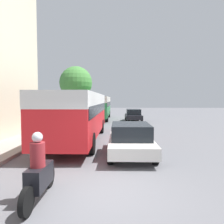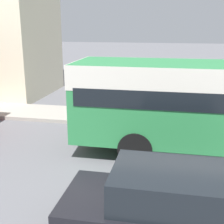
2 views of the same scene
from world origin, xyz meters
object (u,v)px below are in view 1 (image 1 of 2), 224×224
at_px(pedestrian_near_curb, 85,109).
at_px(bus_lead, 79,110).
at_px(motorcycle_behind_lead, 39,173).
at_px(car_far_curb, 131,139).
at_px(bus_following, 99,105).
at_px(car_crossing, 133,115).

bearing_deg(pedestrian_near_curb, bus_lead, -82.59).
xyz_separation_m(bus_lead, motorcycle_behind_lead, (0.37, -7.78, -1.19)).
bearing_deg(motorcycle_behind_lead, car_far_curb, 60.29).
bearing_deg(pedestrian_near_curb, bus_following, -69.52).
bearing_deg(motorcycle_behind_lead, pedestrian_near_curb, 96.19).
relative_size(motorcycle_behind_lead, car_far_curb, 0.51).
relative_size(motorcycle_behind_lead, car_crossing, 0.52).
xyz_separation_m(bus_following, motorcycle_behind_lead, (0.31, -22.11, -1.18)).
xyz_separation_m(bus_lead, pedestrian_near_curb, (-2.89, 22.20, -0.92)).
xyz_separation_m(car_crossing, pedestrian_near_curb, (-7.06, 9.97, 0.22)).
bearing_deg(motorcycle_behind_lead, bus_following, 90.82).
bearing_deg(bus_lead, motorcycle_behind_lead, -87.30).
relative_size(bus_lead, bus_following, 0.99).
bearing_deg(car_far_curb, bus_following, 99.21).
bearing_deg(car_far_curb, bus_lead, 131.32).
xyz_separation_m(motorcycle_behind_lead, pedestrian_near_curb, (-3.25, 29.97, 0.27)).
height_order(bus_lead, pedestrian_near_curb, bus_lead).
bearing_deg(bus_lead, car_crossing, 71.16).
height_order(bus_lead, motorcycle_behind_lead, bus_lead).
bearing_deg(car_crossing, pedestrian_near_curb, -54.71).
height_order(car_crossing, pedestrian_near_curb, pedestrian_near_curb).
distance_m(car_crossing, pedestrian_near_curb, 12.22).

